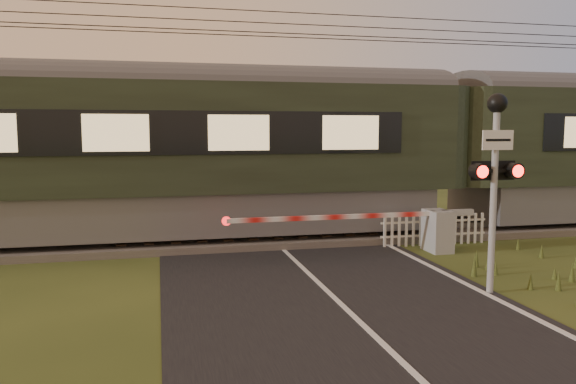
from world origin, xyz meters
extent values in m
plane|color=#2E3B16|center=(0.00, 0.00, 0.00)|extent=(160.00, 160.00, 0.00)
cube|color=black|center=(0.00, 0.00, 0.01)|extent=(6.00, 140.00, 0.02)
cube|color=#47423D|center=(0.00, 6.50, 0.06)|extent=(140.00, 3.40, 0.24)
cube|color=slate|center=(0.00, 5.78, 0.26)|extent=(140.00, 0.08, 0.14)
cube|color=slate|center=(0.00, 7.22, 0.26)|extent=(140.00, 0.08, 0.14)
cube|color=#2D2116|center=(0.00, 6.50, 0.19)|extent=(0.24, 2.20, 0.06)
cylinder|color=black|center=(0.00, 6.20, 5.50)|extent=(120.00, 0.02, 0.02)
cylinder|color=black|center=(0.00, 6.80, 5.50)|extent=(120.00, 0.02, 0.02)
cylinder|color=black|center=(0.00, 6.50, 6.10)|extent=(120.00, 0.02, 0.02)
cylinder|color=black|center=(0.00, 6.50, 5.80)|extent=(120.00, 0.02, 0.02)
cube|color=slate|center=(-6.71, 6.50, 0.87)|extent=(21.91, 2.90, 1.09)
cube|color=black|center=(-6.71, 6.50, 2.78)|extent=(22.83, 3.15, 2.72)
cube|color=gray|center=(3.67, 3.90, 0.51)|extent=(0.51, 0.79, 1.02)
cylinder|color=gray|center=(3.53, 3.90, 0.51)|extent=(0.11, 0.11, 1.02)
cube|color=gray|center=(4.18, 3.90, 0.95)|extent=(0.84, 0.15, 0.15)
cube|color=red|center=(1.00, 3.90, 0.95)|extent=(5.06, 0.10, 0.10)
cylinder|color=red|center=(-1.52, 3.90, 0.95)|extent=(0.20, 0.04, 0.20)
cylinder|color=gray|center=(2.89, 0.44, 1.65)|extent=(0.12, 0.12, 3.29)
cube|color=white|center=(2.89, 0.38, 2.80)|extent=(0.60, 0.03, 0.35)
sphere|color=black|center=(2.89, 0.44, 3.45)|extent=(0.35, 0.35, 0.35)
cube|color=black|center=(2.89, 0.44, 2.25)|extent=(0.82, 0.07, 0.07)
cylinder|color=#FF140C|center=(2.54, 0.26, 2.25)|extent=(0.22, 0.02, 0.22)
cylinder|color=#FF140C|center=(3.24, 0.26, 2.25)|extent=(0.22, 0.02, 0.22)
cube|color=black|center=(2.89, 0.49, 2.25)|extent=(0.88, 0.02, 0.35)
cube|color=silver|center=(3.95, 4.63, 0.27)|extent=(2.94, 0.04, 0.05)
cube|color=silver|center=(3.95, 4.63, 0.62)|extent=(2.94, 0.04, 0.05)
camera|label=1|loc=(-2.98, -8.49, 2.98)|focal=35.00mm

